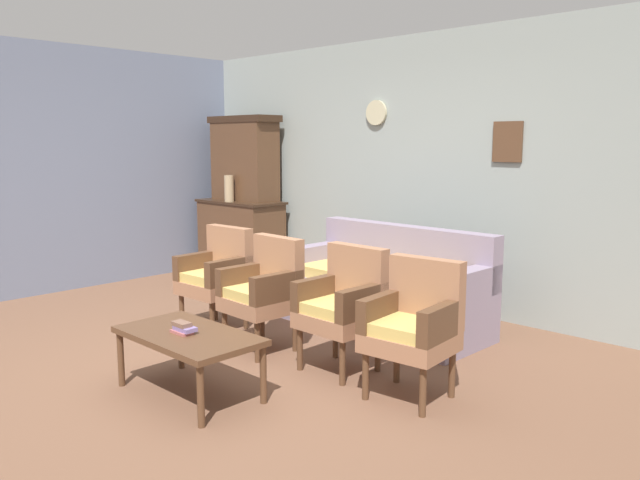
{
  "coord_description": "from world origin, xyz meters",
  "views": [
    {
      "loc": [
        3.66,
        -2.69,
        1.65
      ],
      "look_at": [
        0.08,
        1.02,
        0.85
      ],
      "focal_mm": 35.59,
      "sensor_mm": 36.0,
      "label": 1
    }
  ],
  "objects_px": {
    "armchair_row_middle": "(264,288)",
    "armchair_by_doorway": "(343,303)",
    "armchair_near_couch_end": "(414,322)",
    "side_cabinet": "(241,238)",
    "vase_on_cabinet": "(229,188)",
    "floral_couch": "(386,292)",
    "coffee_table": "(189,339)",
    "armchair_near_cabinet": "(217,273)",
    "book_stack_on_table": "(183,328)"
  },
  "relations": [
    {
      "from": "armchair_row_middle",
      "to": "armchair_by_doorway",
      "type": "height_order",
      "value": "same"
    },
    {
      "from": "armchair_row_middle",
      "to": "armchair_near_couch_end",
      "type": "height_order",
      "value": "same"
    },
    {
      "from": "side_cabinet",
      "to": "vase_on_cabinet",
      "type": "distance_m",
      "value": 0.65
    },
    {
      "from": "floral_couch",
      "to": "coffee_table",
      "type": "height_order",
      "value": "floral_couch"
    },
    {
      "from": "armchair_by_doorway",
      "to": "armchair_near_cabinet",
      "type": "bearing_deg",
      "value": -179.95
    },
    {
      "from": "armchair_row_middle",
      "to": "armchair_near_cabinet",
      "type": "bearing_deg",
      "value": 172.47
    },
    {
      "from": "armchair_by_doorway",
      "to": "armchair_near_couch_end",
      "type": "xyz_separation_m",
      "value": [
        0.66,
        -0.06,
        0.0
      ]
    },
    {
      "from": "vase_on_cabinet",
      "to": "book_stack_on_table",
      "type": "height_order",
      "value": "vase_on_cabinet"
    },
    {
      "from": "side_cabinet",
      "to": "armchair_by_doorway",
      "type": "relative_size",
      "value": 1.28
    },
    {
      "from": "book_stack_on_table",
      "to": "coffee_table",
      "type": "bearing_deg",
      "value": 59.11
    },
    {
      "from": "side_cabinet",
      "to": "coffee_table",
      "type": "xyz_separation_m",
      "value": [
        2.74,
        -2.66,
        -0.09
      ]
    },
    {
      "from": "vase_on_cabinet",
      "to": "armchair_near_cabinet",
      "type": "relative_size",
      "value": 0.35
    },
    {
      "from": "floral_couch",
      "to": "coffee_table",
      "type": "bearing_deg",
      "value": -89.93
    },
    {
      "from": "side_cabinet",
      "to": "armchair_row_middle",
      "type": "relative_size",
      "value": 1.28
    },
    {
      "from": "armchair_near_couch_end",
      "to": "vase_on_cabinet",
      "type": "bearing_deg",
      "value": 158.66
    },
    {
      "from": "coffee_table",
      "to": "armchair_near_couch_end",
      "type": "bearing_deg",
      "value": 42.75
    },
    {
      "from": "armchair_row_middle",
      "to": "floral_couch",
      "type": "bearing_deg",
      "value": 73.05
    },
    {
      "from": "side_cabinet",
      "to": "coffee_table",
      "type": "bearing_deg",
      "value": -44.14
    },
    {
      "from": "armchair_near_couch_end",
      "to": "coffee_table",
      "type": "xyz_separation_m",
      "value": [
        -1.08,
        -0.99,
        -0.12
      ]
    },
    {
      "from": "armchair_near_cabinet",
      "to": "side_cabinet",
      "type": "bearing_deg",
      "value": 135.76
    },
    {
      "from": "coffee_table",
      "to": "book_stack_on_table",
      "type": "distance_m",
      "value": 0.08
    },
    {
      "from": "vase_on_cabinet",
      "to": "side_cabinet",
      "type": "bearing_deg",
      "value": 95.23
    },
    {
      "from": "floral_couch",
      "to": "armchair_near_couch_end",
      "type": "distance_m",
      "value": 1.54
    },
    {
      "from": "vase_on_cabinet",
      "to": "armchair_by_doorway",
      "type": "bearing_deg",
      "value": -24.43
    },
    {
      "from": "vase_on_cabinet",
      "to": "armchair_by_doorway",
      "type": "relative_size",
      "value": 0.35
    },
    {
      "from": "floral_couch",
      "to": "armchair_row_middle",
      "type": "height_order",
      "value": "same"
    },
    {
      "from": "armchair_near_cabinet",
      "to": "book_stack_on_table",
      "type": "height_order",
      "value": "armchair_near_cabinet"
    },
    {
      "from": "vase_on_cabinet",
      "to": "armchair_near_couch_end",
      "type": "bearing_deg",
      "value": -21.34
    },
    {
      "from": "armchair_by_doorway",
      "to": "armchair_near_couch_end",
      "type": "height_order",
      "value": "same"
    },
    {
      "from": "armchair_near_cabinet",
      "to": "armchair_by_doorway",
      "type": "relative_size",
      "value": 1.0
    },
    {
      "from": "side_cabinet",
      "to": "vase_on_cabinet",
      "type": "bearing_deg",
      "value": -84.77
    },
    {
      "from": "armchair_by_doorway",
      "to": "book_stack_on_table",
      "type": "height_order",
      "value": "armchair_by_doorway"
    },
    {
      "from": "side_cabinet",
      "to": "armchair_near_cabinet",
      "type": "relative_size",
      "value": 1.28
    },
    {
      "from": "armchair_by_doorway",
      "to": "coffee_table",
      "type": "distance_m",
      "value": 1.14
    },
    {
      "from": "armchair_by_doorway",
      "to": "book_stack_on_table",
      "type": "distance_m",
      "value": 1.16
    },
    {
      "from": "vase_on_cabinet",
      "to": "coffee_table",
      "type": "distance_m",
      "value": 3.76
    },
    {
      "from": "armchair_by_doorway",
      "to": "armchair_near_couch_end",
      "type": "distance_m",
      "value": 0.67
    },
    {
      "from": "vase_on_cabinet",
      "to": "armchair_near_couch_end",
      "type": "distance_m",
      "value": 4.13
    },
    {
      "from": "side_cabinet",
      "to": "armchair_by_doorway",
      "type": "distance_m",
      "value": 3.54
    },
    {
      "from": "floral_couch",
      "to": "book_stack_on_table",
      "type": "xyz_separation_m",
      "value": [
        -0.01,
        -2.11,
        0.13
      ]
    },
    {
      "from": "armchair_near_cabinet",
      "to": "armchair_near_couch_end",
      "type": "bearing_deg",
      "value": -1.55
    },
    {
      "from": "armchair_near_couch_end",
      "to": "coffee_table",
      "type": "distance_m",
      "value": 1.47
    },
    {
      "from": "armchair_by_doorway",
      "to": "armchair_near_couch_end",
      "type": "bearing_deg",
      "value": -5.14
    },
    {
      "from": "armchair_near_cabinet",
      "to": "armchair_by_doorway",
      "type": "distance_m",
      "value": 1.5
    },
    {
      "from": "armchair_near_cabinet",
      "to": "coffee_table",
      "type": "xyz_separation_m",
      "value": [
        1.09,
        -1.05,
        -0.12
      ]
    },
    {
      "from": "side_cabinet",
      "to": "vase_on_cabinet",
      "type": "xyz_separation_m",
      "value": [
        0.02,
        -0.18,
        0.62
      ]
    },
    {
      "from": "armchair_near_couch_end",
      "to": "coffee_table",
      "type": "bearing_deg",
      "value": -137.25
    },
    {
      "from": "vase_on_cabinet",
      "to": "floral_couch",
      "type": "bearing_deg",
      "value": -8.29
    },
    {
      "from": "vase_on_cabinet",
      "to": "armchair_row_middle",
      "type": "bearing_deg",
      "value": -32.66
    },
    {
      "from": "floral_couch",
      "to": "book_stack_on_table",
      "type": "height_order",
      "value": "floral_couch"
    }
  ]
}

